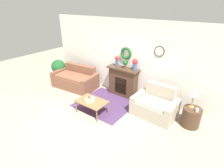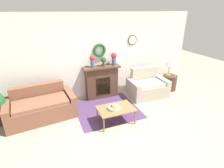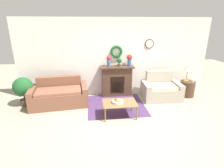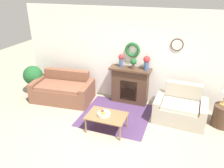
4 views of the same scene
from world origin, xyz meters
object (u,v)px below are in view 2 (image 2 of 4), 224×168
object	(u,v)px
potted_plant_on_mantel	(103,61)
fireplace	(102,82)
loveseat_right	(147,87)
couch_left	(41,107)
side_table_by_loveseat	(170,82)
mug	(175,74)
vase_on_mantel_right	(114,58)
table_lamp	(170,63)
coffee_table	(116,109)
fruit_bowl	(114,108)
vase_on_mantel_left	(92,60)

from	to	relation	value
potted_plant_on_mantel	fireplace	bearing A→B (deg)	169.26
fireplace	loveseat_right	xyz separation A→B (m)	(1.48, -0.48, -0.23)
couch_left	side_table_by_loveseat	distance (m)	4.45
side_table_by_loveseat	mug	size ratio (longest dim) A/B	5.83
fireplace	vase_on_mantel_right	world-z (taller)	vase_on_mantel_right
side_table_by_loveseat	table_lamp	size ratio (longest dim) A/B	0.94
side_table_by_loveseat	coffee_table	bearing A→B (deg)	-156.33
table_lamp	vase_on_mantel_right	world-z (taller)	vase_on_mantel_right
fruit_bowl	mug	distance (m)	3.04
fireplace	table_lamp	xyz separation A→B (m)	(2.45, -0.34, 0.47)
side_table_by_loveseat	potted_plant_on_mantel	world-z (taller)	potted_plant_on_mantel
fireplace	vase_on_mantel_left	xyz separation A→B (m)	(-0.29, 0.01, 0.75)
fireplace	vase_on_mantel_right	distance (m)	0.89
loveseat_right	fruit_bowl	distance (m)	2.01
coffee_table	mug	size ratio (longest dim) A/B	9.84
couch_left	mug	xyz separation A→B (m)	(4.56, 0.08, 0.29)
side_table_by_loveseat	vase_on_mantel_left	bearing A→B (deg)	172.03
mug	couch_left	bearing A→B (deg)	-179.05
loveseat_right	coffee_table	xyz separation A→B (m)	(-1.62, -1.07, 0.06)
coffee_table	fruit_bowl	xyz separation A→B (m)	(-0.07, -0.02, 0.08)
couch_left	potted_plant_on_mantel	xyz separation A→B (m)	(2.01, 0.53, 0.95)
couch_left	coffee_table	xyz separation A→B (m)	(1.80, -1.00, 0.07)
fruit_bowl	side_table_by_loveseat	size ratio (longest dim) A/B	0.56
vase_on_mantel_left	table_lamp	bearing A→B (deg)	-7.12
loveseat_right	vase_on_mantel_left	size ratio (longest dim) A/B	3.51
fireplace	vase_on_mantel_right	bearing A→B (deg)	0.72
table_lamp	mug	distance (m)	0.47
mug	vase_on_mantel_right	size ratio (longest dim) A/B	0.24
fruit_bowl	vase_on_mantel_right	bearing A→B (deg)	67.59
vase_on_mantel_left	mug	bearing A→B (deg)	-9.34
coffee_table	table_lamp	bearing A→B (deg)	25.09
table_lamp	fruit_bowl	bearing A→B (deg)	-155.17
mug	potted_plant_on_mantel	bearing A→B (deg)	169.78
fireplace	vase_on_mantel_left	bearing A→B (deg)	178.90
loveseat_right	vase_on_mantel_right	world-z (taller)	vase_on_mantel_right
loveseat_right	vase_on_mantel_left	distance (m)	2.08
loveseat_right	coffee_table	bearing A→B (deg)	-143.96
mug	vase_on_mantel_left	bearing A→B (deg)	170.66
fruit_bowl	vase_on_mantel_left	distance (m)	1.78
table_lamp	potted_plant_on_mantel	world-z (taller)	potted_plant_on_mantel
side_table_by_loveseat	vase_on_mantel_left	world-z (taller)	vase_on_mantel_left
coffee_table	fruit_bowl	world-z (taller)	fruit_bowl
loveseat_right	table_lamp	world-z (taller)	table_lamp
fruit_bowl	side_table_by_loveseat	bearing A→B (deg)	23.45
table_lamp	vase_on_mantel_right	distance (m)	2.06
coffee_table	side_table_by_loveseat	xyz separation A→B (m)	(2.65, 1.16, -0.10)
coffee_table	potted_plant_on_mantel	bearing A→B (deg)	81.96
coffee_table	loveseat_right	bearing A→B (deg)	33.36
side_table_by_loveseat	potted_plant_on_mantel	bearing A→B (deg)	171.32
vase_on_mantel_right	potted_plant_on_mantel	size ratio (longest dim) A/B	1.36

